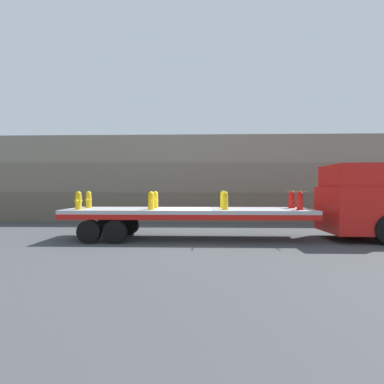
# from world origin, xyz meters

# --- Properties ---
(ground_plane) EXTENTS (120.00, 120.00, 0.00)m
(ground_plane) POSITION_xyz_m (0.00, 0.00, 0.00)
(ground_plane) COLOR #3F4244
(rock_cliff) EXTENTS (60.00, 3.30, 5.51)m
(rock_cliff) POSITION_xyz_m (0.00, 7.79, 2.75)
(rock_cliff) COLOR #665B4C
(rock_cliff) RESTS_ON ground_plane
(truck_cab) EXTENTS (2.76, 2.64, 3.05)m
(truck_cab) POSITION_xyz_m (7.05, 0.00, 1.53)
(truck_cab) COLOR red
(truck_cab) RESTS_ON ground_plane
(flatbed_trailer) EXTENTS (10.01, 2.56, 1.25)m
(flatbed_trailer) POSITION_xyz_m (-0.63, 0.00, 1.03)
(flatbed_trailer) COLOR #B2B2B7
(flatbed_trailer) RESTS_ON ground_plane
(fire_hydrant_yellow_near_0) EXTENTS (0.30, 0.53, 0.73)m
(fire_hydrant_yellow_near_0) POSITION_xyz_m (-4.41, -0.54, 1.60)
(fire_hydrant_yellow_near_0) COLOR gold
(fire_hydrant_yellow_near_0) RESTS_ON flatbed_trailer
(fire_hydrant_yellow_far_0) EXTENTS (0.30, 0.53, 0.73)m
(fire_hydrant_yellow_far_0) POSITION_xyz_m (-4.41, 0.54, 1.60)
(fire_hydrant_yellow_far_0) COLOR gold
(fire_hydrant_yellow_far_0) RESTS_ON flatbed_trailer
(fire_hydrant_yellow_near_1) EXTENTS (0.30, 0.53, 0.73)m
(fire_hydrant_yellow_near_1) POSITION_xyz_m (-1.47, -0.54, 1.60)
(fire_hydrant_yellow_near_1) COLOR gold
(fire_hydrant_yellow_near_1) RESTS_ON flatbed_trailer
(fire_hydrant_yellow_far_1) EXTENTS (0.30, 0.53, 0.73)m
(fire_hydrant_yellow_far_1) POSITION_xyz_m (-1.47, 0.54, 1.60)
(fire_hydrant_yellow_far_1) COLOR gold
(fire_hydrant_yellow_far_1) RESTS_ON flatbed_trailer
(fire_hydrant_yellow_near_2) EXTENTS (0.30, 0.53, 0.73)m
(fire_hydrant_yellow_near_2) POSITION_xyz_m (1.47, -0.54, 1.60)
(fire_hydrant_yellow_near_2) COLOR gold
(fire_hydrant_yellow_near_2) RESTS_ON flatbed_trailer
(fire_hydrant_yellow_far_2) EXTENTS (0.30, 0.53, 0.73)m
(fire_hydrant_yellow_far_2) POSITION_xyz_m (1.47, 0.54, 1.60)
(fire_hydrant_yellow_far_2) COLOR gold
(fire_hydrant_yellow_far_2) RESTS_ON flatbed_trailer
(fire_hydrant_red_near_3) EXTENTS (0.30, 0.53, 0.73)m
(fire_hydrant_red_near_3) POSITION_xyz_m (4.41, -0.54, 1.60)
(fire_hydrant_red_near_3) COLOR red
(fire_hydrant_red_near_3) RESTS_ON flatbed_trailer
(fire_hydrant_red_far_3) EXTENTS (0.30, 0.53, 0.73)m
(fire_hydrant_red_far_3) POSITION_xyz_m (4.41, 0.54, 1.60)
(fire_hydrant_red_far_3) COLOR red
(fire_hydrant_red_far_3) RESTS_ON flatbed_trailer
(cargo_strap_rear) EXTENTS (0.05, 2.65, 0.01)m
(cargo_strap_rear) POSITION_xyz_m (1.47, 0.00, 1.99)
(cargo_strap_rear) COLOR yellow
(cargo_strap_rear) RESTS_ON fire_hydrant_yellow_near_2
(cargo_strap_middle) EXTENTS (0.05, 2.65, 0.01)m
(cargo_strap_middle) POSITION_xyz_m (4.41, 0.00, 1.99)
(cargo_strap_middle) COLOR yellow
(cargo_strap_middle) RESTS_ON fire_hydrant_red_near_3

